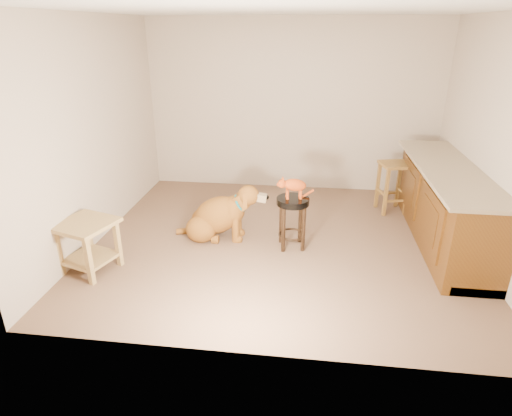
# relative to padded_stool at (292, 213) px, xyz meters

# --- Properties ---
(floor) EXTENTS (4.50, 4.00, 0.01)m
(floor) POSITION_rel_padded_stool_xyz_m (-0.13, 0.11, -0.44)
(floor) COLOR brown
(floor) RESTS_ON ground
(room_shell) EXTENTS (4.54, 4.04, 2.62)m
(room_shell) POSITION_rel_padded_stool_xyz_m (-0.13, 0.11, 1.23)
(room_shell) COLOR #B9A995
(room_shell) RESTS_ON ground
(cabinet_run) EXTENTS (0.70, 2.56, 0.94)m
(cabinet_run) POSITION_rel_padded_stool_xyz_m (1.82, 0.41, -0.00)
(cabinet_run) COLOR #512F0E
(cabinet_run) RESTS_ON ground
(padded_stool) EXTENTS (0.38, 0.38, 0.63)m
(padded_stool) POSITION_rel_padded_stool_xyz_m (0.00, 0.00, 0.00)
(padded_stool) COLOR black
(padded_stool) RESTS_ON ground
(wood_stool) EXTENTS (0.46, 0.46, 0.71)m
(wood_stool) POSITION_rel_padded_stool_xyz_m (1.35, 1.27, -0.07)
(wood_stool) COLOR brown
(wood_stool) RESTS_ON ground
(side_table) EXTENTS (0.69, 0.69, 0.57)m
(side_table) POSITION_rel_padded_stool_xyz_m (-2.13, -0.82, -0.07)
(side_table) COLOR #9C7D48
(side_table) RESTS_ON ground
(golden_retriever) EXTENTS (1.20, 0.58, 0.76)m
(golden_retriever) POSITION_rel_padded_stool_xyz_m (-0.92, 0.14, -0.16)
(golden_retriever) COLOR brown
(golden_retriever) RESTS_ON ground
(tabby_kitten) EXTENTS (0.44, 0.23, 0.28)m
(tabby_kitten) POSITION_rel_padded_stool_xyz_m (-0.01, -0.00, 0.34)
(tabby_kitten) COLOR #9A370F
(tabby_kitten) RESTS_ON padded_stool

